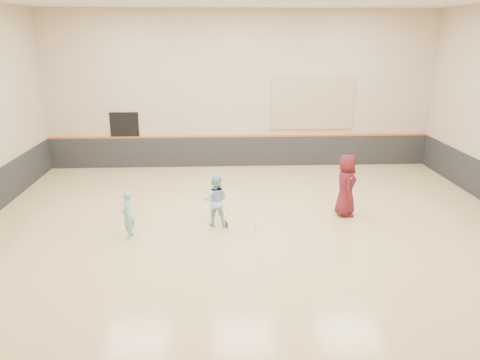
{
  "coord_description": "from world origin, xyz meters",
  "views": [
    {
      "loc": [
        -0.88,
        -12.11,
        5.06
      ],
      "look_at": [
        -0.28,
        0.4,
        1.15
      ],
      "focal_mm": 35.0,
      "sensor_mm": 36.0,
      "label": 1
    }
  ],
  "objects_px": {
    "girl": "(128,214)",
    "instructor": "(216,200)",
    "spare_racket": "(233,184)",
    "young_man": "(346,185)"
  },
  "relations": [
    {
      "from": "girl",
      "to": "spare_racket",
      "type": "height_order",
      "value": "girl"
    },
    {
      "from": "instructor",
      "to": "girl",
      "type": "bearing_deg",
      "value": 28.65
    },
    {
      "from": "instructor",
      "to": "young_man",
      "type": "distance_m",
      "value": 3.8
    },
    {
      "from": "girl",
      "to": "spare_racket",
      "type": "xyz_separation_m",
      "value": [
        2.84,
        4.25,
        -0.59
      ]
    },
    {
      "from": "instructor",
      "to": "young_man",
      "type": "bearing_deg",
      "value": -160.21
    },
    {
      "from": "instructor",
      "to": "spare_racket",
      "type": "height_order",
      "value": "instructor"
    },
    {
      "from": "instructor",
      "to": "young_man",
      "type": "height_order",
      "value": "young_man"
    },
    {
      "from": "girl",
      "to": "instructor",
      "type": "height_order",
      "value": "instructor"
    },
    {
      "from": "instructor",
      "to": "spare_racket",
      "type": "bearing_deg",
      "value": -88.6
    },
    {
      "from": "spare_racket",
      "to": "instructor",
      "type": "bearing_deg",
      "value": -99.35
    }
  ]
}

